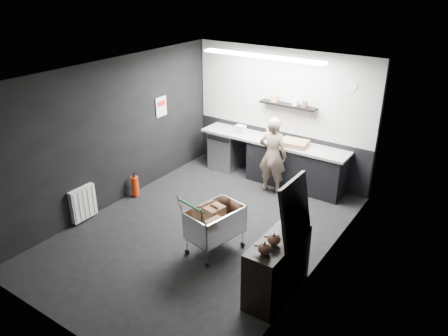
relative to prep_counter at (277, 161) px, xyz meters
The scene contains 22 objects.
floor 2.47m from the prep_counter, 93.20° to the right, with size 5.50×5.50×0.00m, color black.
ceiling 3.30m from the prep_counter, 93.20° to the right, with size 5.50×5.50×0.00m, color white.
wall_back 0.96m from the prep_counter, 112.30° to the left, with size 5.50×5.50×0.00m, color black.
wall_front 5.25m from the prep_counter, 91.50° to the right, with size 5.50×5.50×0.00m, color black.
wall_left 3.35m from the prep_counter, 131.43° to the right, with size 5.50×5.50×0.00m, color black.
wall_right 3.18m from the prep_counter, 52.38° to the right, with size 5.50×5.50×0.00m, color black.
kitchen_wall_panel 1.43m from the prep_counter, 113.58° to the left, with size 3.95×0.02×1.70m, color #BCBCB8.
dado_panel 0.34m from the prep_counter, 113.58° to the left, with size 3.95×0.02×1.00m, color black.
floating_shelf 1.18m from the prep_counter, 72.13° to the left, with size 1.20×0.22×0.04m, color black.
wall_clock 2.13m from the prep_counter, 13.36° to the left, with size 0.20×0.20×0.03m, color silver.
poster 2.63m from the prep_counter, 152.11° to the right, with size 0.02×0.30×0.40m, color white.
poster_red_band 2.66m from the prep_counter, 152.05° to the right, with size 0.01×0.22×0.10m, color red.
radiator 3.92m from the prep_counter, 122.01° to the right, with size 0.10×0.50×0.60m, color silver.
ceiling_strip 2.29m from the prep_counter, 103.37° to the right, with size 2.40×0.20×0.04m, color white.
prep_counter is the anchor object (origin of this frame).
person 0.56m from the prep_counter, 75.75° to the right, with size 0.57×0.37×1.55m, color #C2B199.
shopping_cart 2.78m from the prep_counter, 82.63° to the right, with size 0.72×1.03×1.02m.
sideboard 3.47m from the prep_counter, 61.88° to the right, with size 0.50×1.17×1.75m.
fire_extinguisher 2.94m from the prep_counter, 132.69° to the right, with size 0.15×0.15×0.49m.
cardboard_box 0.62m from the prep_counter, ahead, with size 0.52×0.40×0.10m, color #A47C57.
pink_tub 0.58m from the prep_counter, behind, with size 0.22×0.22×0.22m, color beige.
white_container 1.03m from the prep_counter, behind, with size 0.20×0.16×0.18m, color silver.
Camera 1 is at (3.85, -5.05, 4.11)m, focal length 35.00 mm.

